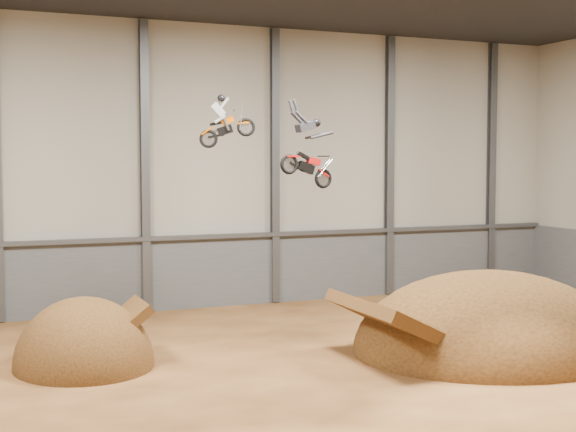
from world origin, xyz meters
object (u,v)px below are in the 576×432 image
object	(u,v)px
takeoff_ramp	(84,366)
landing_ramp	(489,351)
fmx_rider_a	(230,116)
fmx_rider_b	(304,145)

from	to	relation	value
takeoff_ramp	landing_ramp	size ratio (longest dim) A/B	0.53
takeoff_ramp	fmx_rider_a	world-z (taller)	fmx_rider_a
landing_ramp	fmx_rider_b	bearing A→B (deg)	159.37
takeoff_ramp	fmx_rider_b	distance (m)	11.28
fmx_rider_a	fmx_rider_b	bearing A→B (deg)	-26.61
takeoff_ramp	landing_ramp	xyz separation A→B (m)	(14.67, -3.65, 0.00)
takeoff_ramp	landing_ramp	world-z (taller)	landing_ramp
landing_ramp	fmx_rider_a	xyz separation A→B (m)	(-8.83, 4.68, 9.02)
fmx_rider_a	fmx_rider_b	size ratio (longest dim) A/B	0.71
takeoff_ramp	fmx_rider_b	world-z (taller)	fmx_rider_b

